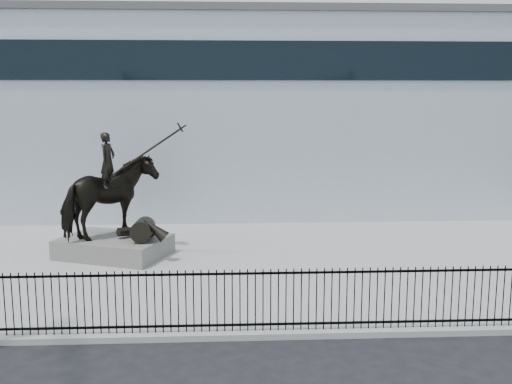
{
  "coord_description": "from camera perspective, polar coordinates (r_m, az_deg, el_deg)",
  "views": [
    {
      "loc": [
        -0.86,
        -12.12,
        5.69
      ],
      "look_at": [
        0.06,
        6.0,
        2.68
      ],
      "focal_mm": 42.0,
      "sensor_mm": 36.0,
      "label": 1
    }
  ],
  "objects": [
    {
      "name": "ground",
      "position": [
        13.42,
        1.1,
        -15.66
      ],
      "size": [
        120.0,
        120.0,
        0.0
      ],
      "primitive_type": "plane",
      "color": "black",
      "rests_on": "ground"
    },
    {
      "name": "plaza",
      "position": [
        19.95,
        -0.31,
        -6.92
      ],
      "size": [
        30.0,
        12.0,
        0.15
      ],
      "primitive_type": "cube",
      "color": "#989895",
      "rests_on": "ground"
    },
    {
      "name": "building",
      "position": [
        32.16,
        -1.37,
        7.3
      ],
      "size": [
        44.0,
        14.0,
        9.0
      ],
      "primitive_type": "cube",
      "color": "#B0B8C0",
      "rests_on": "ground"
    },
    {
      "name": "picket_fence",
      "position": [
        14.23,
        0.76,
        -10.23
      ],
      "size": [
        22.1,
        0.1,
        1.5
      ],
      "color": "black",
      "rests_on": "plaza"
    },
    {
      "name": "statue_plinth",
      "position": [
        21.17,
        -13.37,
        -5.09
      ],
      "size": [
        4.1,
        3.48,
        0.65
      ],
      "primitive_type": "cube",
      "rotation": [
        0.0,
        0.0,
        -0.37
      ],
      "color": "#5C5A54",
      "rests_on": "plaza"
    },
    {
      "name": "equestrian_statue",
      "position": [
        20.78,
        -13.39,
        -0.59
      ],
      "size": [
        4.18,
        3.41,
        3.78
      ],
      "rotation": [
        0.0,
        0.0,
        -0.37
      ],
      "color": "black",
      "rests_on": "statue_plinth"
    }
  ]
}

